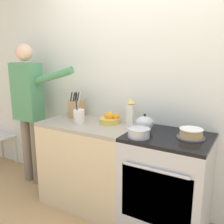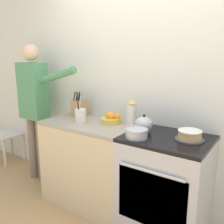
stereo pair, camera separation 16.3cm
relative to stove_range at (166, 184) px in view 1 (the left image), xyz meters
The scene contains 12 objects.
wall_back 0.94m from the stove_range, 127.35° to the left, with size 8.00×0.04×2.60m.
counter_cabinet 0.83m from the stove_range, behind, with size 0.96×0.58×0.89m.
stove_range is the anchor object (origin of this frame).
layer_cake 0.52m from the stove_range, 12.85° to the left, with size 0.23×0.23×0.08m.
tea_kettle 0.57m from the stove_range, behind, with size 0.19×0.16×0.16m.
mixing_bowl 0.55m from the stove_range, 142.27° to the right, with size 0.19×0.19×0.08m.
knife_block 1.22m from the stove_range, behind, with size 0.11×0.16×0.28m.
utensil_crock 1.05m from the stove_range, behind, with size 0.11×0.11×0.32m.
fruit_bowl 0.82m from the stove_range, behind, with size 0.21×0.21×0.11m.
milk_carton 0.74m from the stove_range, 158.92° to the left, with size 0.07×0.07×0.25m.
person_baker 1.80m from the stove_range, behind, with size 0.94×0.20×1.69m.
dining_chair 2.55m from the stove_range, behind, with size 0.40×0.40×0.82m.
Camera 1 is at (0.84, -1.70, 1.57)m, focal length 40.00 mm.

